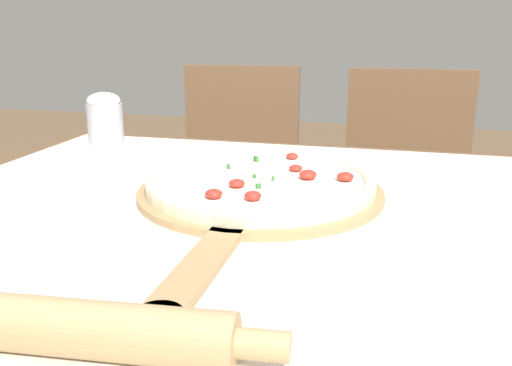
% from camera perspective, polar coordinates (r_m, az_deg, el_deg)
% --- Properties ---
extents(dining_table, '(1.16, 1.02, 0.75)m').
position_cam_1_polar(dining_table, '(0.89, -2.21, -9.71)').
color(dining_table, brown).
rests_on(dining_table, ground_plane).
extents(towel_cloth, '(1.08, 0.94, 0.00)m').
position_cam_1_polar(towel_cloth, '(0.85, -2.29, -2.91)').
color(towel_cloth, silver).
rests_on(towel_cloth, dining_table).
extents(pizza_peel, '(0.41, 0.65, 0.01)m').
position_cam_1_polar(pizza_peel, '(0.89, 0.11, -1.36)').
color(pizza_peel, tan).
rests_on(pizza_peel, towel_cloth).
extents(pizza, '(0.38, 0.38, 0.03)m').
position_cam_1_polar(pizza, '(0.90, 0.49, 0.21)').
color(pizza, beige).
rests_on(pizza, pizza_peel).
extents(rolling_pin, '(0.46, 0.08, 0.05)m').
position_cam_1_polar(rolling_pin, '(0.53, -22.75, -13.51)').
color(rolling_pin, tan).
rests_on(rolling_pin, towel_cloth).
extents(chair_left, '(0.44, 0.44, 0.90)m').
position_cam_1_polar(chair_left, '(1.78, -1.92, -0.15)').
color(chair_left, brown).
rests_on(chair_left, ground_plane).
extents(chair_right, '(0.40, 0.40, 0.90)m').
position_cam_1_polar(chair_right, '(1.72, 15.30, -1.37)').
color(chair_right, brown).
rests_on(chair_right, ground_plane).
extents(flour_cup, '(0.08, 0.08, 0.12)m').
position_cam_1_polar(flour_cup, '(1.34, -15.63, 6.62)').
color(flour_cup, '#B2B7BC').
rests_on(flour_cup, towel_cloth).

